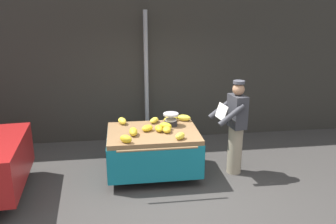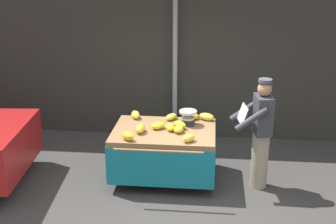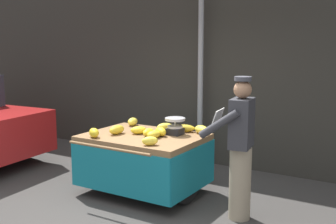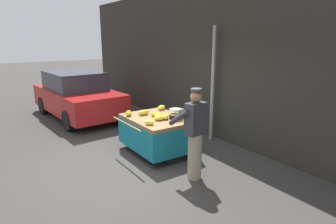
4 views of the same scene
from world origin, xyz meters
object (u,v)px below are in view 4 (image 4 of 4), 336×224
object	(u,v)px
banana_bunch_4	(158,116)
banana_bunch_8	(149,122)
street_pole	(213,85)
banana_bunch_2	(144,112)
banana_bunch_7	(156,114)
banana_bunch_0	(175,113)
banana_bunch_1	(184,116)
banana_cart	(157,127)
banana_bunch_9	(162,108)
vendor_person	(195,134)
banana_bunch_6	(128,113)
parked_car	(77,95)
banana_bunch_3	(192,118)
banana_bunch_10	(159,118)
weighing_scale	(175,114)
banana_bunch_5	(165,117)

from	to	relation	value
banana_bunch_4	banana_bunch_8	world-z (taller)	banana_bunch_8
street_pole	banana_bunch_2	xyz separation A→B (m)	(-0.37, -1.79, -0.53)
banana_bunch_4	banana_bunch_7	bearing A→B (deg)	166.70
banana_bunch_0	banana_bunch_1	distance (m)	0.31
banana_bunch_4	banana_bunch_7	xyz separation A→B (m)	(-0.20, 0.05, -0.00)
banana_cart	banana_bunch_4	world-z (taller)	banana_bunch_4
banana_bunch_9	vendor_person	bearing A→B (deg)	-16.22
banana_bunch_8	banana_bunch_4	bearing A→B (deg)	126.38
banana_bunch_2	vendor_person	size ratio (longest dim) A/B	0.16
banana_bunch_8	banana_bunch_6	bearing A→B (deg)	-178.15
banana_bunch_1	banana_bunch_9	size ratio (longest dim) A/B	1.22
banana_bunch_7	parked_car	bearing A→B (deg)	-171.85
banana_bunch_7	banana_bunch_3	bearing A→B (deg)	32.53
banana_bunch_9	parked_car	xyz separation A→B (m)	(-3.54, -1.01, -0.14)
banana_bunch_1	banana_bunch_2	size ratio (longest dim) A/B	1.09
banana_bunch_1	vendor_person	world-z (taller)	vendor_person
banana_bunch_9	banana_bunch_2	bearing A→B (deg)	-73.74
banana_bunch_9	banana_bunch_10	world-z (taller)	banana_bunch_9
banana_bunch_6	banana_bunch_4	bearing A→B (deg)	37.69
banana_bunch_9	banana_bunch_6	bearing A→B (deg)	-87.06
banana_bunch_7	banana_bunch_9	distance (m)	0.62
banana_bunch_1	parked_car	distance (m)	4.57
banana_bunch_7	vendor_person	size ratio (longest dim) A/B	0.13
banana_bunch_0	banana_bunch_1	world-z (taller)	banana_bunch_1
parked_car	banana_bunch_3	bearing A→B (deg)	12.46
banana_bunch_6	banana_bunch_7	size ratio (longest dim) A/B	0.96
banana_bunch_4	parked_car	size ratio (longest dim) A/B	0.06
banana_bunch_2	banana_bunch_7	distance (m)	0.30
street_pole	vendor_person	xyz separation A→B (m)	(1.43, -1.75, -0.56)
banana_bunch_1	parked_car	xyz separation A→B (m)	(-4.45, -1.02, -0.14)
weighing_scale	banana_bunch_2	size ratio (longest dim) A/B	1.03
street_pole	parked_car	xyz separation A→B (m)	(-4.09, -2.19, -0.68)
banana_bunch_0	banana_bunch_6	size ratio (longest dim) A/B	1.14
banana_cart	banana_bunch_3	bearing A→B (deg)	37.38
street_pole	banana_bunch_1	size ratio (longest dim) A/B	9.60
banana_bunch_7	vendor_person	xyz separation A→B (m)	(1.55, -0.13, -0.01)
banana_bunch_0	vendor_person	world-z (taller)	vendor_person
banana_bunch_2	banana_bunch_10	bearing A→B (deg)	4.86
banana_bunch_0	banana_bunch_4	world-z (taller)	banana_bunch_4
banana_bunch_10	banana_bunch_0	bearing A→B (deg)	106.72
banana_bunch_8	parked_car	xyz separation A→B (m)	(-4.47, -0.11, -0.14)
street_pole	banana_bunch_5	xyz separation A→B (m)	(0.21, -1.57, -0.54)
banana_cart	banana_bunch_2	distance (m)	0.47
banana_bunch_9	vendor_person	distance (m)	2.07
banana_bunch_0	banana_bunch_3	xyz separation A→B (m)	(0.58, 0.05, 0.01)
banana_bunch_4	banana_bunch_9	world-z (taller)	banana_bunch_9
banana_bunch_0	vendor_person	distance (m)	1.50
banana_bunch_6	banana_bunch_3	bearing A→B (deg)	40.66
banana_bunch_1	banana_bunch_4	world-z (taller)	banana_bunch_4
parked_car	weighing_scale	bearing A→B (deg)	10.29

